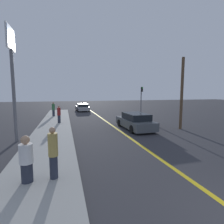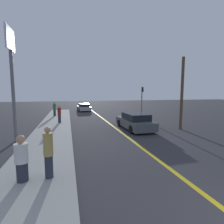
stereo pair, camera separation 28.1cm
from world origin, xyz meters
name	(u,v)px [view 1 (the left image)]	position (x,y,z in m)	size (l,w,h in m)	color
road_center_line	(102,118)	(0.00, 18.00, 0.00)	(0.20, 60.00, 0.01)	gold
sidewalk_left	(55,126)	(-5.24, 14.19, 0.07)	(2.86, 28.38, 0.15)	#9E9E99
car_near_right_lane	(135,121)	(1.49, 11.18, 0.66)	(2.08, 4.80, 1.38)	#4C5156
car_ahead_center	(82,107)	(-1.44, 26.60, 0.62)	(2.11, 3.95, 1.25)	#9E9EA3
pedestrian_near_curb	(26,160)	(-5.57, 3.63, 0.92)	(0.44, 0.44, 1.59)	#282D3D
pedestrian_mid_group	(53,153)	(-4.72, 3.66, 1.07)	(0.33, 0.33, 1.82)	#282D3D
pedestrian_far_standing	(59,114)	(-4.85, 15.13, 1.01)	(0.33, 0.33, 1.71)	#282D3D
pedestrian_by_sign	(53,109)	(-5.66, 20.38, 1.03)	(0.36, 0.36, 1.77)	#282D3D
traffic_light	(141,99)	(4.35, 16.23, 2.31)	(0.18, 0.40, 3.74)	slate
roadside_sign	(12,59)	(-7.31, 9.58, 5.14)	(0.20, 1.66, 7.05)	slate
utility_pole	(182,94)	(5.25, 10.18, 3.01)	(0.24, 0.24, 6.02)	brown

